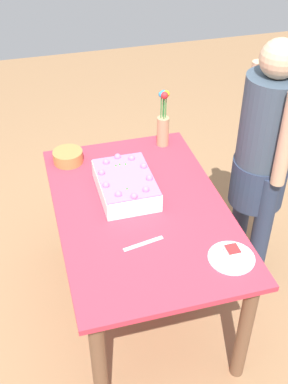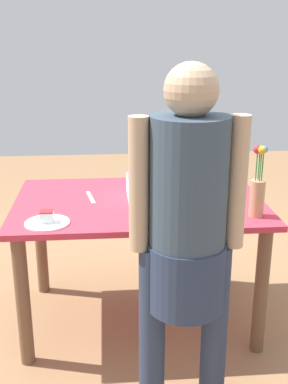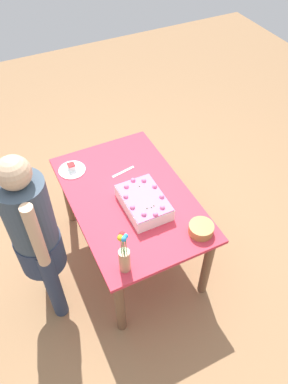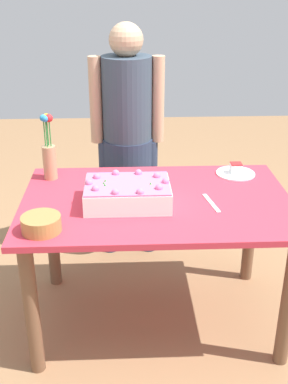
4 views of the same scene
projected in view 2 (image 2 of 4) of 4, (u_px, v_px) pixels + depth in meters
name	position (u px, v px, depth m)	size (l,w,h in m)	color
ground_plane	(139.00, 317.00, 2.82)	(8.00, 8.00, 0.00)	#926B48
dining_table	(139.00, 220.00, 2.63)	(1.33, 0.86, 0.73)	#CE3143
sheet_cake	(165.00, 187.00, 2.63)	(0.41, 0.28, 0.13)	white
serving_plate_with_slice	(47.00, 221.00, 2.27)	(0.21, 0.21, 0.06)	white
cake_knife	(91.00, 197.00, 2.63)	(0.20, 0.02, 0.00)	silver
flower_vase	(258.00, 189.00, 2.32)	(0.07, 0.07, 0.36)	tan
fruit_bowl	(221.00, 176.00, 2.90)	(0.17, 0.17, 0.07)	#B0793F
person_standing	(187.00, 230.00, 1.87)	(0.45, 0.31, 1.49)	#29344D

